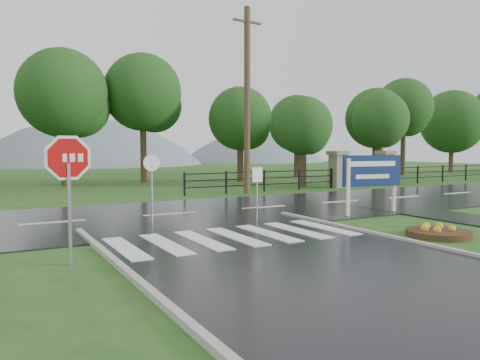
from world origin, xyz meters
TOP-DOWN VIEW (x-y plane):
  - ground at (0.00, 0.00)m, footprint 120.00×120.00m
  - main_road at (0.00, 10.00)m, footprint 90.00×8.00m
  - walkway at (8.50, 4.00)m, footprint 2.20×11.00m
  - crosswalk at (0.00, 5.00)m, footprint 6.50×2.80m
  - pillar_west at (13.00, 16.00)m, footprint 1.00×1.00m
  - pillar_east at (17.00, 16.00)m, footprint 1.00×1.00m
  - fence_west at (7.75, 16.00)m, footprint 9.58×0.08m
  - hills at (3.49, 65.00)m, footprint 102.00×48.00m
  - treeline at (1.00, 24.00)m, footprint 83.20×5.20m
  - stop_sign at (-4.37, 4.16)m, footprint 1.28×0.10m
  - estate_billboard at (6.53, 6.60)m, footprint 2.46×0.44m
  - flower_bed at (5.05, 2.57)m, footprint 1.73×1.73m
  - reg_sign_small at (2.04, 7.27)m, footprint 0.40×0.06m
  - reg_sign_round at (-1.33, 8.04)m, footprint 0.52×0.08m
  - utility_pole_east at (6.36, 15.50)m, footprint 1.73×0.32m
  - entrance_tree_left at (11.49, 17.50)m, footprint 3.62×3.62m
  - entrance_tree_right at (18.00, 17.50)m, footprint 3.82×3.82m

SIDE VIEW (x-z plane):
  - hills at x=3.49m, z-range -39.54..8.46m
  - ground at x=0.00m, z-range 0.00..0.00m
  - main_road at x=0.00m, z-range -0.02..0.02m
  - walkway at x=8.50m, z-range -0.02..0.02m
  - treeline at x=1.00m, z-range -5.00..5.00m
  - crosswalk at x=0.00m, z-range 0.05..0.07m
  - flower_bed at x=5.05m, z-range -0.04..0.30m
  - fence_west at x=7.75m, z-range 0.12..1.32m
  - pillar_west at x=13.00m, z-range 0.06..2.30m
  - pillar_east at x=17.00m, z-range 0.06..2.30m
  - reg_sign_small at x=2.04m, z-range 0.40..2.20m
  - reg_sign_round at x=-1.33m, z-range 0.30..2.54m
  - estate_billboard at x=6.53m, z-range 0.41..2.58m
  - stop_sign at x=-4.37m, z-range 0.55..3.43m
  - entrance_tree_left at x=11.49m, z-range 0.97..6.57m
  - entrance_tree_right at x=18.00m, z-range 1.20..7.49m
  - utility_pole_east at x=6.36m, z-range 0.08..9.80m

